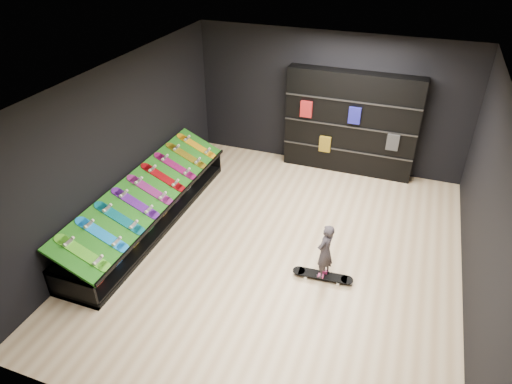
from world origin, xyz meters
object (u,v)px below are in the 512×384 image
(back_shelving, at_px, (350,124))
(child, at_px, (324,261))
(floor_skateboard, at_px, (322,277))
(display_rack, at_px, (150,211))

(back_shelving, height_order, child, back_shelving)
(back_shelving, relative_size, floor_skateboard, 2.89)
(back_shelving, bearing_deg, display_rack, -132.90)
(back_shelving, xyz_separation_m, floor_skateboard, (0.34, -3.74, -1.08))
(display_rack, bearing_deg, back_shelving, 47.10)
(floor_skateboard, distance_m, child, 0.33)
(back_shelving, height_order, floor_skateboard, back_shelving)
(display_rack, height_order, floor_skateboard, display_rack)
(back_shelving, distance_m, floor_skateboard, 3.91)
(display_rack, distance_m, floor_skateboard, 3.45)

